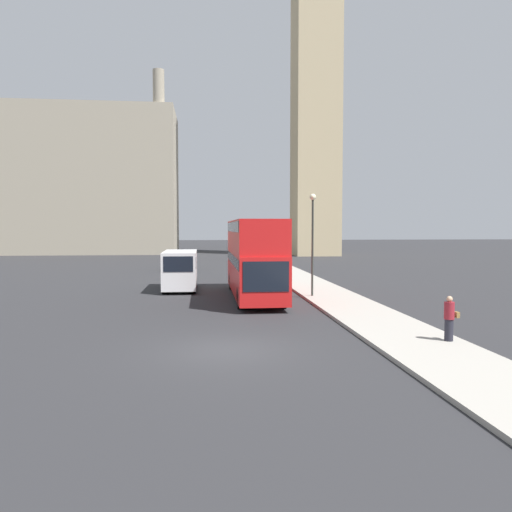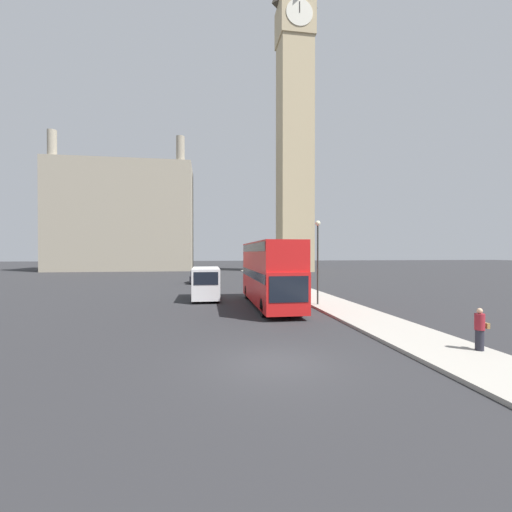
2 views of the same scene
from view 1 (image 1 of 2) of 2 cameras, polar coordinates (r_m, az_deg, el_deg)
The scene contains 9 objects.
ground_plane at distance 17.05m, azimuth -3.45°, elevation -10.65°, with size 300.00×300.00×0.00m, color #28282B.
sidewalk_strip at distance 18.56m, azimuth 17.97°, elevation -9.41°, with size 3.38×120.00×0.15m.
clock_tower at distance 80.60m, azimuth 6.91°, elevation 25.31°, with size 6.96×7.13×67.12m.
building_block_distant at distance 85.67m, azimuth -18.89°, elevation 7.98°, with size 28.88×14.39×27.74m.
red_double_decker_bus at distance 29.05m, azimuth -0.24°, elevation 0.14°, with size 2.54×11.37×4.52m.
white_van at distance 32.99m, azimuth -8.65°, elevation -1.52°, with size 2.13×5.28×2.56m.
pedestrian at distance 18.74m, azimuth 21.23°, elevation -6.67°, with size 0.51×0.35×1.57m.
street_lamp at distance 28.91m, azimuth 6.49°, elevation 3.05°, with size 0.36×0.36×5.89m.
parked_sedan at distance 48.54m, azimuth -8.98°, elevation -0.77°, with size 1.78×4.62×1.60m.
Camera 1 is at (-0.72, -16.54, 4.09)m, focal length 35.00 mm.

